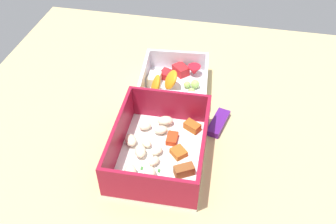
% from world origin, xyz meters
% --- Properties ---
extents(table_surface, '(0.80, 0.80, 0.02)m').
position_xyz_m(table_surface, '(0.00, 0.00, 0.01)').
color(table_surface, tan).
rests_on(table_surface, ground).
extents(pasta_container, '(0.20, 0.16, 0.07)m').
position_xyz_m(pasta_container, '(0.08, 0.02, 0.04)').
color(pasta_container, white).
rests_on(pasta_container, table_surface).
extents(fruit_bowl, '(0.15, 0.14, 0.06)m').
position_xyz_m(fruit_bowl, '(-0.11, 0.00, 0.04)').
color(fruit_bowl, white).
rests_on(fruit_bowl, table_surface).
extents(candy_bar, '(0.07, 0.04, 0.01)m').
position_xyz_m(candy_bar, '(-0.02, 0.11, 0.03)').
color(candy_bar, '#51197A').
rests_on(candy_bar, table_surface).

